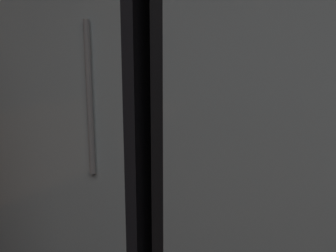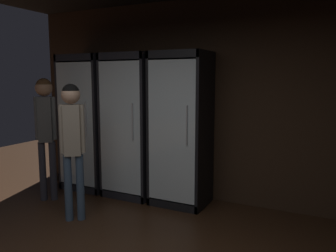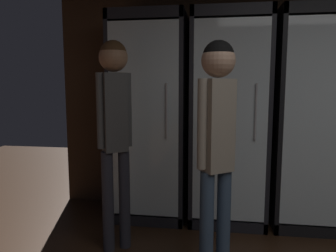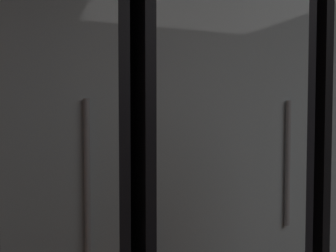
% 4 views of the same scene
% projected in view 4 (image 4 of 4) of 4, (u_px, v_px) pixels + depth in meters
% --- Properties ---
extents(wall_back, '(6.00, 0.06, 2.80)m').
position_uv_depth(wall_back, '(335.00, 102.00, 2.40)').
color(wall_back, '#382619').
rests_on(wall_back, ground).
extents(cooler_far_left, '(0.74, 0.63, 2.07)m').
position_uv_depth(cooler_far_left, '(17.00, 194.00, 1.44)').
color(cooler_far_left, black).
rests_on(cooler_far_left, ground).
extents(cooler_left, '(0.74, 0.63, 2.07)m').
position_uv_depth(cooler_left, '(199.00, 181.00, 1.72)').
color(cooler_left, black).
rests_on(cooler_left, ground).
extents(cooler_center, '(0.74, 0.63, 2.07)m').
position_uv_depth(cooler_center, '(328.00, 173.00, 2.01)').
color(cooler_center, black).
rests_on(cooler_center, ground).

